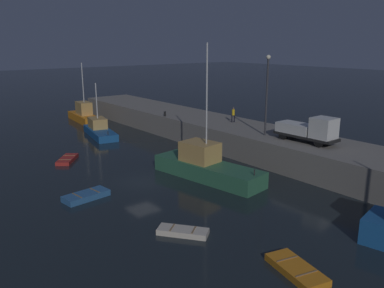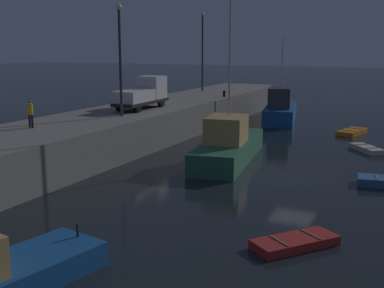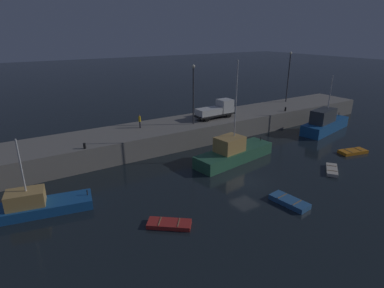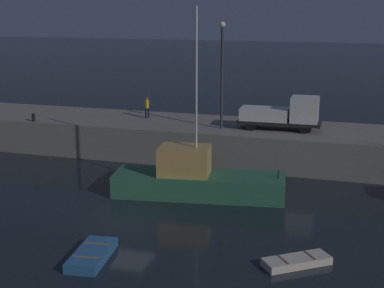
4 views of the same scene
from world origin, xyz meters
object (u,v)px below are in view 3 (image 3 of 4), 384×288
utility_truck (217,110)px  dinghy_red_small (289,202)px  fishing_trawler_red (325,123)px  bollard_west (285,109)px  lamp_post_west (193,90)px  rowboat_white_mid (353,152)px  fishing_boat_orange (233,152)px  dinghy_orange_near (169,224)px  fishing_boat_white (37,204)px  bollard_central (85,146)px  rowboat_blue_far (332,170)px  lamp_post_east (289,73)px  dockworker (140,120)px

utility_truck → dinghy_red_small: bearing=-107.4°
fishing_trawler_red → bollard_west: fishing_trawler_red is taller
lamp_post_west → rowboat_white_mid: bearing=-43.6°
fishing_boat_orange → dinghy_orange_near: (-12.84, -7.78, -0.91)m
dinghy_red_small → bollard_west: bollard_west is taller
fishing_boat_white → bollard_central: (5.83, 6.40, 2.20)m
dinghy_red_small → lamp_post_west: lamp_post_west is taller
rowboat_blue_far → lamp_post_west: bearing=115.7°
dinghy_red_small → bollard_west: bearing=43.8°
lamp_post_east → dockworker: lamp_post_east is taller
fishing_boat_white → lamp_post_west: bearing=21.5°
dockworker → lamp_post_east: bearing=2.1°
rowboat_white_mid → dockworker: (-22.09, 16.63, 3.47)m
lamp_post_east → dockworker: bearing=-177.9°
lamp_post_west → lamp_post_east: lamp_post_east is taller
fishing_boat_white → rowboat_blue_far: 30.08m
rowboat_white_mid → rowboat_blue_far: 7.51m
rowboat_blue_far → bollard_west: 17.36m
fishing_boat_orange → rowboat_white_mid: fishing_boat_orange is taller
utility_truck → bollard_central: utility_truck is taller
fishing_boat_white → dockworker: (14.07, 10.51, 2.89)m
lamp_post_west → utility_truck: bearing=10.8°
utility_truck → bollard_west: utility_truck is taller
fishing_boat_orange → lamp_post_west: 10.36m
fishing_trawler_red → fishing_boat_white: 41.00m
fishing_boat_white → lamp_post_east: size_ratio=0.98×
dinghy_red_small → utility_truck: size_ratio=0.59×
rowboat_blue_far → dockworker: dockworker is taller
fishing_boat_orange → lamp_post_west: (-0.47, 8.25, 6.25)m
dinghy_red_small → lamp_post_east: bearing=43.3°
dinghy_red_small → lamp_post_east: lamp_post_east is taller
rowboat_white_mid → bollard_west: size_ratio=6.18×
fishing_trawler_red → rowboat_blue_far: bearing=-140.3°
dinghy_orange_near → bollard_central: (-2.82, 14.16, 2.80)m
dinghy_red_small → utility_truck: bearing=72.6°
dinghy_orange_near → rowboat_white_mid: bearing=3.4°
utility_truck → bollard_central: (-19.81, -2.76, -0.91)m
rowboat_blue_far → lamp_post_east: lamp_post_east is taller
lamp_post_west → bollard_west: 17.07m
fishing_trawler_red → fishing_boat_orange: (-19.47, -1.76, -0.24)m
fishing_boat_white → bollard_west: 38.10m
lamp_post_east → fishing_boat_white: bearing=-164.9°
fishing_boat_white → dinghy_orange_near: size_ratio=2.39×
fishing_trawler_red → rowboat_blue_far: fishing_trawler_red is taller
fishing_boat_orange → dinghy_red_small: 10.75m
fishing_boat_orange → bollard_central: (-15.65, 6.37, 1.89)m
dinghy_orange_near → dinghy_red_small: dinghy_red_small is taller
dinghy_orange_near → bollard_central: bollard_central is taller
fishing_boat_white → rowboat_white_mid: 36.68m
rowboat_white_mid → dinghy_red_small: dinghy_red_small is taller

